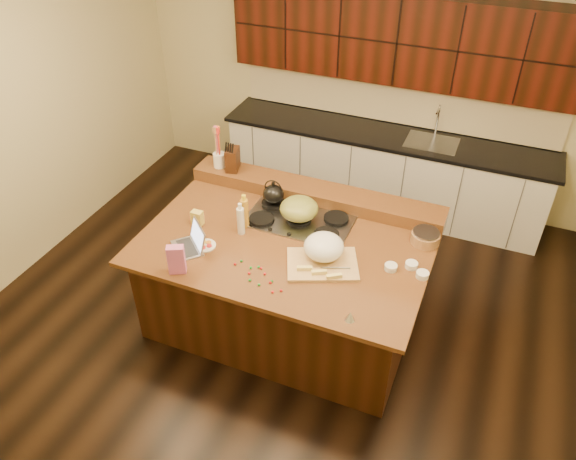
% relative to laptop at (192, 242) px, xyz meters
% --- Properties ---
extents(room, '(5.52, 5.02, 2.72)m').
position_rel_laptop_xyz_m(room, '(0.68, 0.38, 0.37)').
color(room, black).
rests_on(room, ground).
extents(island, '(2.40, 1.60, 0.92)m').
position_rel_laptop_xyz_m(island, '(0.68, 0.38, -0.51)').
color(island, black).
rests_on(island, ground).
extents(back_ledge, '(2.40, 0.30, 0.12)m').
position_rel_laptop_xyz_m(back_ledge, '(0.68, 1.08, 0.00)').
color(back_ledge, black).
rests_on(back_ledge, island).
extents(cooktop, '(0.92, 0.52, 0.05)m').
position_rel_laptop_xyz_m(cooktop, '(0.68, 0.68, -0.04)').
color(cooktop, gray).
rests_on(cooktop, island).
extents(back_counter, '(3.70, 0.66, 2.40)m').
position_rel_laptop_xyz_m(back_counter, '(0.98, 2.60, 0.01)').
color(back_counter, silver).
rests_on(back_counter, ground).
extents(kettle, '(0.23, 0.23, 0.17)m').
position_rel_laptop_xyz_m(kettle, '(0.38, 0.81, 0.08)').
color(kettle, black).
rests_on(kettle, cooktop).
extents(green_bowl, '(0.35, 0.35, 0.18)m').
position_rel_laptop_xyz_m(green_bowl, '(0.68, 0.68, 0.08)').
color(green_bowl, olive).
rests_on(green_bowl, cooktop).
extents(laptop, '(0.38, 0.37, 0.21)m').
position_rel_laptop_xyz_m(laptop, '(0.00, 0.00, 0.00)').
color(laptop, '#B7B7BC').
rests_on(laptop, island).
extents(oil_bottle, '(0.07, 0.07, 0.27)m').
position_rel_laptop_xyz_m(oil_bottle, '(0.27, 0.44, 0.08)').
color(oil_bottle, '#BB8421').
rests_on(oil_bottle, island).
extents(vinegar_bottle, '(0.07, 0.07, 0.25)m').
position_rel_laptop_xyz_m(vinegar_bottle, '(0.28, 0.34, 0.07)').
color(vinegar_bottle, silver).
rests_on(vinegar_bottle, island).
extents(wooden_tray, '(0.67, 0.59, 0.22)m').
position_rel_laptop_xyz_m(wooden_tray, '(1.05, 0.26, 0.04)').
color(wooden_tray, tan).
rests_on(wooden_tray, island).
extents(ramekin_a, '(0.13, 0.13, 0.04)m').
position_rel_laptop_xyz_m(ramekin_a, '(1.58, 0.36, -0.03)').
color(ramekin_a, white).
rests_on(ramekin_a, island).
extents(ramekin_b, '(0.12, 0.12, 0.04)m').
position_rel_laptop_xyz_m(ramekin_b, '(1.72, 0.45, -0.03)').
color(ramekin_b, white).
rests_on(ramekin_b, island).
extents(ramekin_c, '(0.11, 0.11, 0.04)m').
position_rel_laptop_xyz_m(ramekin_c, '(1.83, 0.37, -0.03)').
color(ramekin_c, white).
rests_on(ramekin_c, island).
extents(strainer_bowl, '(0.25, 0.25, 0.09)m').
position_rel_laptop_xyz_m(strainer_bowl, '(1.76, 0.81, -0.01)').
color(strainer_bowl, '#996B3F').
rests_on(strainer_bowl, island).
extents(kitchen_timer, '(0.10, 0.10, 0.07)m').
position_rel_laptop_xyz_m(kitchen_timer, '(1.45, -0.28, -0.02)').
color(kitchen_timer, silver).
rests_on(kitchen_timer, island).
extents(pink_bag, '(0.15, 0.12, 0.25)m').
position_rel_laptop_xyz_m(pink_bag, '(0.05, -0.30, 0.07)').
color(pink_bag, '#C95E95').
rests_on(pink_bag, island).
extents(candy_plate, '(0.22, 0.22, 0.01)m').
position_rel_laptop_xyz_m(candy_plate, '(0.09, 0.06, -0.05)').
color(candy_plate, white).
rests_on(candy_plate, island).
extents(package_box, '(0.10, 0.07, 0.13)m').
position_rel_laptop_xyz_m(package_box, '(-0.12, 0.30, 0.01)').
color(package_box, gold).
rests_on(package_box, island).
extents(utensil_crock, '(0.14, 0.14, 0.14)m').
position_rel_laptop_xyz_m(utensil_crock, '(-0.31, 1.08, 0.13)').
color(utensil_crock, white).
rests_on(utensil_crock, back_ledge).
extents(knife_block, '(0.15, 0.20, 0.22)m').
position_rel_laptop_xyz_m(knife_block, '(-0.16, 1.08, 0.17)').
color(knife_block, black).
rests_on(knife_block, back_ledge).
extents(gumdrop_0, '(0.02, 0.02, 0.02)m').
position_rel_laptop_xyz_m(gumdrop_0, '(0.42, -0.06, -0.05)').
color(gumdrop_0, red).
rests_on(gumdrop_0, island).
extents(gumdrop_1, '(0.02, 0.02, 0.02)m').
position_rel_laptop_xyz_m(gumdrop_1, '(0.61, -0.02, -0.05)').
color(gumdrop_1, '#198C26').
rests_on(gumdrop_1, island).
extents(gumdrop_2, '(0.02, 0.02, 0.02)m').
position_rel_laptop_xyz_m(gumdrop_2, '(0.83, -0.24, -0.05)').
color(gumdrop_2, red).
rests_on(gumdrop_2, island).
extents(gumdrop_3, '(0.02, 0.02, 0.02)m').
position_rel_laptop_xyz_m(gumdrop_3, '(0.56, -0.06, -0.05)').
color(gumdrop_3, '#198C26').
rests_on(gumdrop_3, island).
extents(gumdrop_4, '(0.02, 0.02, 0.02)m').
position_rel_laptop_xyz_m(gumdrop_4, '(0.88, -0.21, -0.05)').
color(gumdrop_4, red).
rests_on(gumdrop_4, island).
extents(gumdrop_5, '(0.02, 0.02, 0.02)m').
position_rel_laptop_xyz_m(gumdrop_5, '(0.45, -0.01, -0.05)').
color(gumdrop_5, '#198C26').
rests_on(gumdrop_5, island).
extents(gumdrop_6, '(0.02, 0.02, 0.02)m').
position_rel_laptop_xyz_m(gumdrop_6, '(0.58, -0.12, -0.05)').
color(gumdrop_6, red).
rests_on(gumdrop_6, island).
extents(gumdrop_7, '(0.02, 0.02, 0.02)m').
position_rel_laptop_xyz_m(gumdrop_7, '(0.78, -0.14, -0.05)').
color(gumdrop_7, '#198C26').
rests_on(gumdrop_7, island).
extents(gumdrop_8, '(0.02, 0.02, 0.02)m').
position_rel_laptop_xyz_m(gumdrop_8, '(0.69, -0.08, -0.05)').
color(gumdrop_8, red).
rests_on(gumdrop_8, island).
extents(gumdrop_9, '(0.02, 0.02, 0.02)m').
position_rel_laptop_xyz_m(gumdrop_9, '(0.61, -0.19, -0.05)').
color(gumdrop_9, '#198C26').
rests_on(gumdrop_9, island).
extents(gumdrop_10, '(0.02, 0.02, 0.02)m').
position_rel_laptop_xyz_m(gumdrop_10, '(0.77, -0.15, -0.05)').
color(gumdrop_10, red).
rests_on(gumdrop_10, island).
extents(gumdrop_11, '(0.02, 0.02, 0.02)m').
position_rel_laptop_xyz_m(gumdrop_11, '(0.70, -0.21, -0.05)').
color(gumdrop_11, '#198C26').
rests_on(gumdrop_11, island).
extents(gumdrop_12, '(0.02, 0.02, 0.02)m').
position_rel_laptop_xyz_m(gumdrop_12, '(0.64, -0.03, -0.05)').
color(gumdrop_12, red).
rests_on(gumdrop_12, island).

